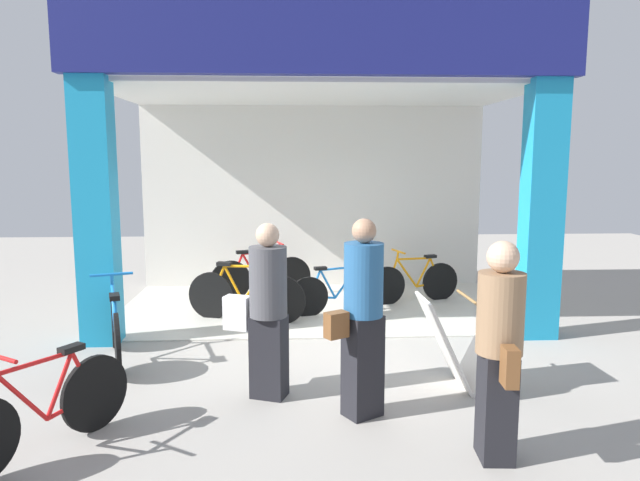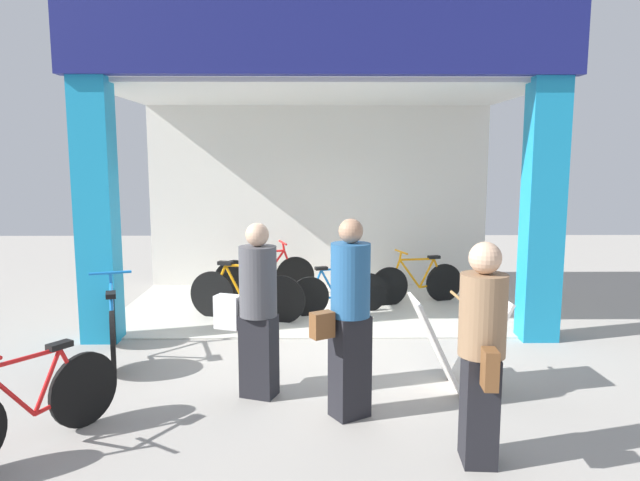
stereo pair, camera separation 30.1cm
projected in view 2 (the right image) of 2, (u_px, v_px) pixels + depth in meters
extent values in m
plane|color=#9E9991|center=(321.00, 339.00, 7.31)|extent=(19.82, 19.82, 0.00)
cube|color=beige|center=(319.00, 307.00, 8.86)|extent=(5.91, 3.14, 0.02)
cube|color=silver|center=(319.00, 196.00, 10.19)|extent=(5.91, 0.12, 3.22)
cube|color=#198CBF|center=(97.00, 212.00, 7.05)|extent=(0.45, 0.36, 3.22)
cube|color=#198CBF|center=(543.00, 212.00, 7.11)|extent=(0.45, 0.36, 3.22)
cube|color=navy|center=(321.00, 37.00, 6.65)|extent=(6.11, 0.20, 0.85)
cube|color=silver|center=(319.00, 94.00, 8.41)|extent=(5.91, 3.14, 0.06)
cylinder|color=black|center=(213.00, 295.00, 8.25)|extent=(0.66, 0.23, 0.67)
cylinder|color=black|center=(282.00, 300.00, 7.97)|extent=(0.66, 0.23, 0.67)
cylinder|color=orange|center=(228.00, 298.00, 8.19)|extent=(0.45, 0.16, 0.09)
cylinder|color=orange|center=(234.00, 283.00, 8.13)|extent=(0.29, 0.12, 0.51)
cylinder|color=orange|center=(256.00, 284.00, 8.05)|extent=(0.41, 0.15, 0.53)
cylinder|color=orange|center=(247.00, 266.00, 8.05)|extent=(0.63, 0.22, 0.05)
cylinder|color=orange|center=(220.00, 280.00, 8.19)|extent=(0.22, 0.10, 0.45)
cylinder|color=orange|center=(274.00, 283.00, 7.97)|extent=(0.20, 0.09, 0.47)
cylinder|color=orange|center=(268.00, 261.00, 7.95)|extent=(0.07, 0.05, 0.14)
cylinder|color=orange|center=(267.00, 257.00, 7.94)|extent=(0.16, 0.46, 0.03)
cube|color=black|center=(225.00, 263.00, 8.13)|extent=(0.22, 0.16, 0.05)
cylinder|color=black|center=(444.00, 283.00, 9.19)|extent=(0.60, 0.21, 0.61)
cylinder|color=black|center=(389.00, 287.00, 8.91)|extent=(0.60, 0.21, 0.61)
cylinder|color=orange|center=(431.00, 285.00, 9.12)|extent=(0.40, 0.15, 0.08)
cylinder|color=orange|center=(427.00, 273.00, 9.07)|extent=(0.26, 0.11, 0.46)
cylinder|color=orange|center=(410.00, 274.00, 8.99)|extent=(0.37, 0.14, 0.48)
cylinder|color=orange|center=(417.00, 259.00, 8.99)|extent=(0.57, 0.20, 0.05)
cylinder|color=orange|center=(438.00, 271.00, 9.13)|extent=(0.20, 0.09, 0.41)
cylinder|color=orange|center=(395.00, 273.00, 8.91)|extent=(0.18, 0.08, 0.42)
cylinder|color=orange|center=(400.00, 256.00, 8.90)|extent=(0.06, 0.05, 0.13)
cylinder|color=orange|center=(401.00, 252.00, 8.89)|extent=(0.15, 0.42, 0.03)
cube|color=black|center=(434.00, 257.00, 9.07)|extent=(0.20, 0.14, 0.05)
cylinder|color=black|center=(309.00, 297.00, 8.30)|extent=(0.58, 0.20, 0.59)
cylinder|color=black|center=(368.00, 293.00, 8.56)|extent=(0.58, 0.20, 0.59)
cylinder|color=blue|center=(323.00, 297.00, 8.37)|extent=(0.39, 0.14, 0.08)
cylinder|color=blue|center=(329.00, 284.00, 8.36)|extent=(0.26, 0.10, 0.44)
cylinder|color=blue|center=(347.00, 282.00, 8.44)|extent=(0.36, 0.13, 0.46)
cylinder|color=blue|center=(340.00, 269.00, 8.38)|extent=(0.55, 0.19, 0.05)
cylinder|color=blue|center=(316.00, 284.00, 8.30)|extent=(0.19, 0.08, 0.39)
cylinder|color=blue|center=(363.00, 280.00, 8.51)|extent=(0.18, 0.08, 0.41)
cylinder|color=blue|center=(358.00, 263.00, 8.45)|extent=(0.06, 0.04, 0.12)
cylinder|color=blue|center=(357.00, 259.00, 8.43)|extent=(0.14, 0.40, 0.03)
cube|color=black|center=(321.00, 268.00, 8.30)|extent=(0.20, 0.13, 0.04)
cylinder|color=black|center=(234.00, 280.00, 9.27)|extent=(0.64, 0.24, 0.66)
cylinder|color=black|center=(295.00, 276.00, 9.58)|extent=(0.64, 0.24, 0.66)
cylinder|color=red|center=(249.00, 281.00, 9.34)|extent=(0.43, 0.16, 0.08)
cylinder|color=red|center=(254.00, 268.00, 9.34)|extent=(0.28, 0.12, 0.49)
cylinder|color=red|center=(273.00, 266.00, 9.44)|extent=(0.40, 0.15, 0.51)
cylinder|color=red|center=(265.00, 252.00, 9.36)|extent=(0.61, 0.22, 0.05)
cylinder|color=red|center=(241.00, 267.00, 9.27)|extent=(0.22, 0.10, 0.44)
cylinder|color=red|center=(289.00, 264.00, 9.51)|extent=(0.20, 0.09, 0.46)
cylinder|color=red|center=(283.00, 247.00, 9.45)|extent=(0.06, 0.05, 0.14)
cylinder|color=red|center=(283.00, 243.00, 9.43)|extent=(0.17, 0.45, 0.03)
cube|color=black|center=(246.00, 252.00, 9.27)|extent=(0.22, 0.15, 0.05)
cylinder|color=black|center=(113.00, 343.00, 6.10)|extent=(0.26, 0.66, 0.68)
cylinder|color=black|center=(113.00, 317.00, 7.07)|extent=(0.26, 0.66, 0.68)
cylinder|color=blue|center=(113.00, 338.00, 6.33)|extent=(0.18, 0.44, 0.09)
cylinder|color=blue|center=(112.00, 317.00, 6.39)|extent=(0.13, 0.29, 0.51)
cylinder|color=blue|center=(112.00, 309.00, 6.69)|extent=(0.17, 0.41, 0.53)
cylinder|color=blue|center=(111.00, 290.00, 6.53)|extent=(0.25, 0.63, 0.05)
cylinder|color=blue|center=(112.00, 320.00, 6.17)|extent=(0.11, 0.22, 0.46)
cylinder|color=blue|center=(112.00, 301.00, 6.94)|extent=(0.10, 0.20, 0.47)
cylinder|color=blue|center=(111.00, 278.00, 6.81)|extent=(0.05, 0.07, 0.14)
cylinder|color=blue|center=(110.00, 273.00, 6.80)|extent=(0.46, 0.18, 0.03)
cube|color=black|center=(111.00, 295.00, 6.23)|extent=(0.16, 0.23, 0.05)
cylinder|color=black|center=(84.00, 390.00, 4.91)|extent=(0.38, 0.56, 0.64)
cylinder|color=red|center=(59.00, 402.00, 4.72)|extent=(0.26, 0.38, 0.08)
cylinder|color=red|center=(47.00, 381.00, 4.62)|extent=(0.18, 0.25, 0.48)
cylinder|color=red|center=(9.00, 393.00, 4.36)|extent=(0.24, 0.35, 0.50)
cylinder|color=red|center=(23.00, 359.00, 4.43)|extent=(0.36, 0.54, 0.05)
cylinder|color=red|center=(71.00, 370.00, 4.79)|extent=(0.14, 0.20, 0.43)
cube|color=black|center=(60.00, 345.00, 4.69)|extent=(0.19, 0.22, 0.05)
cube|color=silver|center=(435.00, 344.00, 5.67)|extent=(0.49, 0.57, 0.93)
cube|color=silver|center=(480.00, 344.00, 5.69)|extent=(0.49, 0.57, 0.93)
cylinder|color=olive|center=(459.00, 298.00, 5.61)|extent=(0.05, 0.56, 0.03)
cube|color=black|center=(350.00, 366.00, 5.08)|extent=(0.39, 0.36, 0.91)
cylinder|color=#26598C|center=(350.00, 280.00, 4.97)|extent=(0.47, 0.47, 0.64)
sphere|color=tan|center=(351.00, 231.00, 4.91)|extent=(0.21, 0.21, 0.21)
cube|color=brown|center=(322.00, 325.00, 4.87)|extent=(0.22, 0.20, 0.22)
cube|color=black|center=(259.00, 356.00, 5.53)|extent=(0.38, 0.33, 0.79)
cylinder|color=#4C4C51|center=(258.00, 281.00, 5.43)|extent=(0.45, 0.45, 0.66)
sphere|color=#D8AD8C|center=(257.00, 235.00, 5.37)|extent=(0.22, 0.22, 0.22)
cube|color=white|center=(228.00, 312.00, 5.58)|extent=(0.28, 0.22, 0.32)
cube|color=black|center=(479.00, 409.00, 4.31)|extent=(0.26, 0.33, 0.83)
cylinder|color=#8C6B4C|center=(483.00, 315.00, 4.21)|extent=(0.37, 0.37, 0.61)
sphere|color=#D8AD8C|center=(485.00, 258.00, 4.15)|extent=(0.24, 0.24, 0.24)
cube|color=brown|center=(490.00, 369.00, 3.99)|extent=(0.11, 0.17, 0.28)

